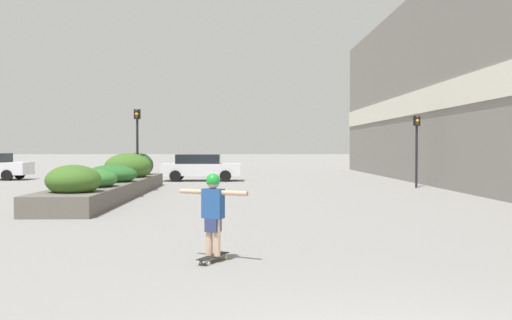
{
  "coord_description": "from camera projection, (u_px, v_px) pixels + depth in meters",
  "views": [
    {
      "loc": [
        -1.34,
        -4.55,
        1.87
      ],
      "look_at": [
        -0.88,
        15.89,
        1.41
      ],
      "focal_mm": 40.0,
      "sensor_mm": 36.0,
      "label": 1
    }
  ],
  "objects": [
    {
      "name": "car_leftmost",
      "position": [
        201.0,
        167.0,
        31.58
      ],
      "size": [
        4.35,
        1.88,
        1.48
      ],
      "rotation": [
        0.0,
        0.0,
        -1.57
      ],
      "color": "silver",
      "rests_on": "ground_plane"
    },
    {
      "name": "traffic_light_left",
      "position": [
        137.0,
        135.0,
        26.28
      ],
      "size": [
        0.28,
        0.3,
        3.62
      ],
      "color": "black",
      "rests_on": "ground_plane"
    },
    {
      "name": "skateboard",
      "position": [
        213.0,
        257.0,
        9.28
      ],
      "size": [
        0.52,
        0.78,
        0.1
      ],
      "rotation": [
        0.0,
        0.0,
        -0.48
      ],
      "color": "black",
      "rests_on": "ground_plane"
    },
    {
      "name": "planter_box",
      "position": [
        115.0,
        180.0,
        21.9
      ],
      "size": [
        2.01,
        13.53,
        1.61
      ],
      "color": "#605B54",
      "rests_on": "ground_plane"
    },
    {
      "name": "skateboarder",
      "position": [
        213.0,
        206.0,
        9.27
      ],
      "size": [
        1.15,
        0.65,
        1.34
      ],
      "rotation": [
        0.0,
        0.0,
        -0.48
      ],
      "color": "tan",
      "rests_on": "skateboard"
    },
    {
      "name": "building_wall_right",
      "position": [
        459.0,
        75.0,
        24.44
      ],
      "size": [
        0.67,
        46.94,
        9.98
      ],
      "color": "gray",
      "rests_on": "ground_plane"
    },
    {
      "name": "traffic_light_right",
      "position": [
        417.0,
        139.0,
        26.1
      ],
      "size": [
        0.28,
        0.3,
        3.31
      ],
      "color": "black",
      "rests_on": "ground_plane"
    }
  ]
}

